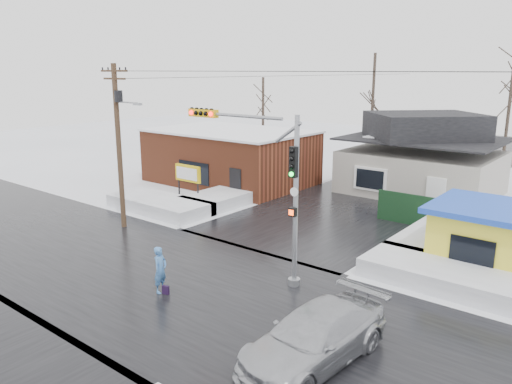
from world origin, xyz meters
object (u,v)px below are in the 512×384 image
Objects in this scene: traffic_signal at (264,173)px; kiosk at (486,236)px; utility_pole at (119,137)px; marquee_sign at (188,175)px; car at (315,337)px; pedestrian at (160,270)px.

traffic_signal is 10.43m from kiosk.
utility_pole is at bearing -159.56° from kiosk.
marquee_sign is 18.51m from kiosk.
car is at bearing -32.71° from marquee_sign.
car is at bearing -38.66° from traffic_signal.
car is (15.53, -4.67, -4.30)m from utility_pole.
kiosk is at bearing -56.00° from pedestrian.
kiosk is at bearing 44.84° from traffic_signal.
car is (16.60, -10.66, -1.11)m from marquee_sign.
traffic_signal reaches higher than kiosk.
utility_pole is 10.13m from pedestrian.
pedestrian is (9.21, -10.35, -0.97)m from marquee_sign.
kiosk is 11.34m from car.
pedestrian is 7.40m from car.
car is (7.39, -0.32, -0.13)m from pedestrian.
marquee_sign is 0.55× the size of kiosk.
traffic_signal reaches higher than marquee_sign.
marquee_sign is 0.45× the size of car.
car is at bearing -107.88° from pedestrian.
kiosk is (17.43, 6.49, -3.65)m from utility_pole.
pedestrian is at bearing -48.32° from marquee_sign.
utility_pole is 18.95m from kiosk.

